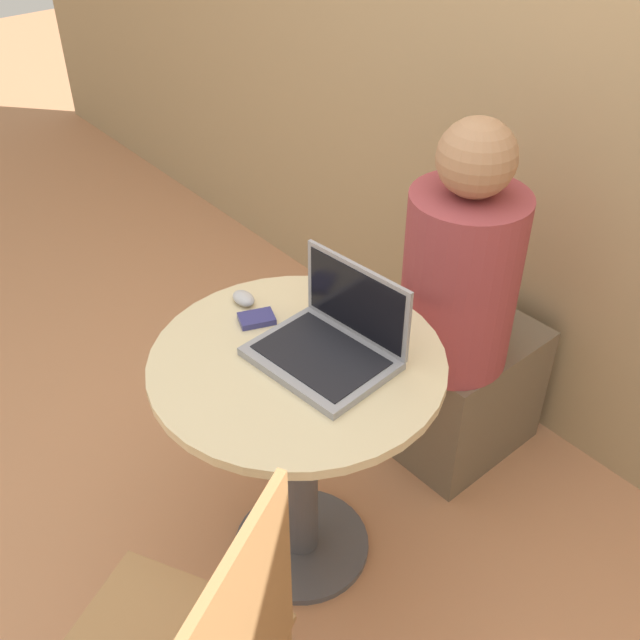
# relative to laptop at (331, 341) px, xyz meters

# --- Properties ---
(ground_plane) EXTENTS (12.00, 12.00, 0.00)m
(ground_plane) POSITION_rel_laptop_xyz_m (-0.04, -0.07, -0.74)
(ground_plane) COLOR tan
(back_wall) EXTENTS (7.00, 0.05, 2.60)m
(back_wall) POSITION_rel_laptop_xyz_m (-0.04, 0.89, 0.56)
(back_wall) COLOR tan
(back_wall) RESTS_ON ground_plane
(round_table) EXTENTS (0.70, 0.70, 0.70)m
(round_table) POSITION_rel_laptop_xyz_m (-0.04, -0.07, -0.25)
(round_table) COLOR #4C4C51
(round_table) RESTS_ON ground_plane
(laptop) EXTENTS (0.33, 0.27, 0.21)m
(laptop) POSITION_rel_laptop_xyz_m (0.00, 0.00, 0.00)
(laptop) COLOR gray
(laptop) RESTS_ON round_table
(cell_phone) EXTENTS (0.09, 0.10, 0.02)m
(cell_phone) POSITION_rel_laptop_xyz_m (-0.22, -0.06, -0.03)
(cell_phone) COLOR navy
(cell_phone) RESTS_ON round_table
(computer_mouse) EXTENTS (0.07, 0.05, 0.03)m
(computer_mouse) POSITION_rel_laptop_xyz_m (-0.30, -0.04, -0.03)
(computer_mouse) COLOR #B2B2B7
(computer_mouse) RESTS_ON round_table
(person_seated) EXTENTS (0.31, 0.49, 1.15)m
(person_seated) POSITION_rel_laptop_xyz_m (-0.03, 0.54, -0.26)
(person_seated) COLOR brown
(person_seated) RESTS_ON ground_plane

